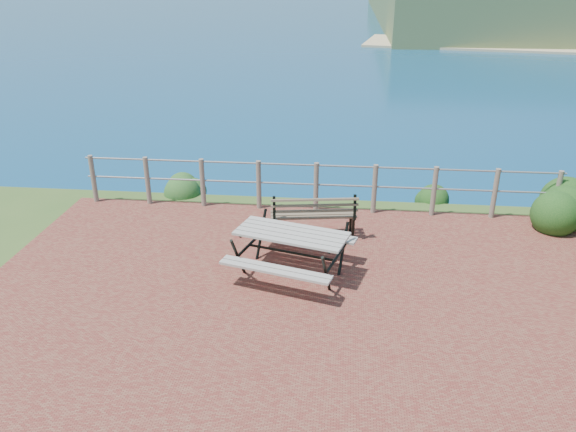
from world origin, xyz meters
name	(u,v)px	position (x,y,z in m)	size (l,w,h in m)	color
ground	(303,301)	(0.00, 0.00, 0.00)	(10.00, 7.00, 0.12)	maroon
safety_railing	(316,184)	(0.00, 3.35, 0.57)	(9.40, 0.10, 1.00)	#6B5B4C
picnic_table	(291,249)	(-0.24, 0.75, 0.47)	(1.85, 1.46, 0.73)	gray
park_bench	(313,208)	(0.02, 2.18, 0.57)	(1.57, 0.62, 0.86)	brown
shrub_right_edge	(552,224)	(4.57, 3.19, 0.00)	(0.98, 0.98, 1.40)	#123A12
shrub_lip_west	(191,190)	(-2.80, 4.19, 0.00)	(0.84, 0.84, 0.61)	#1E5120
shrub_lip_east	(427,200)	(2.32, 4.17, 0.00)	(0.67, 0.67, 0.37)	#123A12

